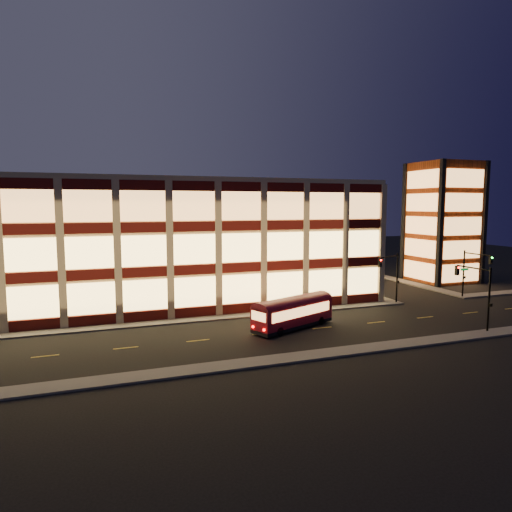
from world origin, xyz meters
name	(u,v)px	position (x,y,z in m)	size (l,w,h in m)	color
ground	(204,322)	(0.00, 0.00, 0.00)	(200.00, 200.00, 0.00)	black
sidewalk_office_south	(173,321)	(-3.00, 1.00, 0.07)	(54.00, 2.00, 0.15)	#514F4C
sidewalk_office_east	(326,281)	(23.00, 17.00, 0.07)	(2.00, 30.00, 0.15)	#514F4C
sidewalk_tower_south	(500,293)	(40.00, 1.00, 0.07)	(14.00, 2.00, 0.15)	#514F4C
sidewalk_tower_west	(387,278)	(34.00, 17.00, 0.07)	(2.00, 30.00, 0.15)	#514F4C
sidewalk_near	(246,363)	(0.00, -13.00, 0.07)	(100.00, 2.00, 0.15)	#514F4C
office_building	(152,239)	(-2.91, 16.91, 7.25)	(50.45, 30.45, 14.50)	tan
stair_tower	(443,222)	(39.95, 11.95, 8.99)	(8.60, 8.60, 18.00)	#8C3814
traffic_signal_far	(391,270)	(22.21, 0.24, 4.11)	(3.79, 1.87, 6.00)	black
traffic_signal_right	(473,267)	(33.50, -0.62, 4.10)	(1.20, 4.37, 6.00)	black
traffic_signal_near	(477,285)	(23.50, -11.03, 4.13)	(0.32, 4.45, 6.00)	black
trolley_bus	(293,311)	(7.39, -5.06, 1.67)	(9.08, 5.51, 3.02)	maroon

